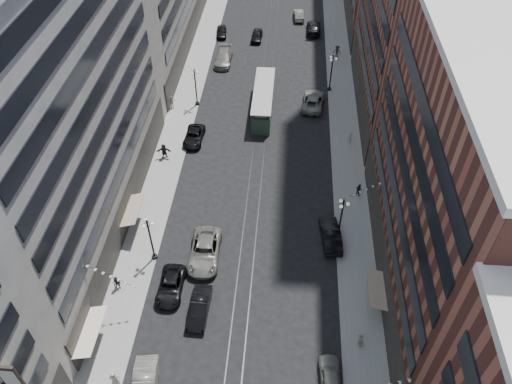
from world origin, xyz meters
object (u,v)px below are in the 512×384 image
(car_11, at_px, (313,101))
(car_14, at_px, (299,15))
(lamppost_se_mid, at_px, (331,72))
(car_10, at_px, (331,235))
(car_2, at_px, (171,286))
(car_5, at_px, (199,308))
(pedestrian_7, at_px, (359,189))
(car_12, at_px, (314,27))
(car_4, at_px, (330,378))
(lamppost_sw_far, at_px, (151,238))
(pedestrian_2, at_px, (117,283))
(pedestrian_6, at_px, (172,102))
(lamppost_se_far, at_px, (341,218))
(car_9, at_px, (221,32))
(lamppost_sw_mid, at_px, (196,86))
(car_13, at_px, (257,36))
(car_extra_0, at_px, (205,251))
(pedestrian_9, at_px, (337,51))
(car_8, at_px, (224,57))
(pedestrian_4, at_px, (361,340))
(car_7, at_px, (194,136))
(streetcar, at_px, (263,101))
(pedestrian_8, at_px, (349,137))
(pedestrian_5, at_px, (164,151))
(pedestrian_1, at_px, (114,378))

(car_11, distance_m, car_14, 26.99)
(lamppost_se_mid, distance_m, car_10, 28.41)
(car_2, distance_m, car_5, 3.77)
(car_5, distance_m, pedestrian_7, 22.66)
(lamppost_se_mid, relative_size, car_11, 0.91)
(car_5, distance_m, car_12, 57.06)
(lamppost_se_mid, distance_m, car_4, 43.69)
(lamppost_sw_far, height_order, pedestrian_2, lamppost_sw_far)
(pedestrian_6, bearing_deg, lamppost_sw_far, 73.20)
(lamppost_se_far, height_order, car_9, lamppost_se_far)
(lamppost_sw_mid, xyz_separation_m, car_10, (17.60, -23.31, -2.24))
(car_13, bearing_deg, pedestrian_7, -66.02)
(car_11, xyz_separation_m, car_extra_0, (-10.97, -27.50, 0.04))
(lamppost_sw_far, relative_size, pedestrian_7, 3.65)
(lamppost_sw_far, bearing_deg, car_9, 89.04)
(lamppost_se_mid, xyz_separation_m, car_9, (-17.60, 15.68, -2.40))
(car_12, xyz_separation_m, pedestrian_9, (3.55, -8.55, 0.29))
(car_12, xyz_separation_m, car_extra_0, (-11.24, -49.60, 0.06))
(car_8, relative_size, car_12, 1.06)
(lamppost_sw_far, relative_size, car_8, 0.91)
(pedestrian_4, distance_m, car_7, 33.16)
(car_13, bearing_deg, car_14, 52.93)
(car_11, bearing_deg, lamppost_se_far, 102.44)
(car_10, relative_size, car_12, 0.91)
(lamppost_sw_far, distance_m, streetcar, 28.09)
(car_5, relative_size, pedestrian_7, 3.15)
(pedestrian_4, height_order, pedestrian_6, pedestrian_6)
(car_7, bearing_deg, car_10, -40.97)
(car_14, bearing_deg, lamppost_se_far, 89.34)
(car_9, height_order, car_12, car_12)
(streetcar, relative_size, pedestrian_2, 7.17)
(pedestrian_2, distance_m, car_10, 21.59)
(pedestrian_4, bearing_deg, lamppost_sw_far, 47.35)
(car_9, distance_m, car_11, 24.82)
(car_2, relative_size, pedestrian_8, 3.05)
(car_5, relative_size, car_7, 0.97)
(pedestrian_8, bearing_deg, streetcar, -35.94)
(pedestrian_4, bearing_deg, pedestrian_9, -20.32)
(lamppost_se_mid, relative_size, pedestrian_2, 3.39)
(lamppost_se_far, bearing_deg, car_5, -142.63)
(car_9, height_order, pedestrian_5, pedestrian_5)
(lamppost_se_mid, xyz_separation_m, car_8, (-16.15, 6.83, -2.22))
(car_4, distance_m, car_12, 61.77)
(car_8, height_order, car_11, car_8)
(lamppost_se_mid, height_order, car_13, lamppost_se_mid)
(pedestrian_7, bearing_deg, car_9, -14.20)
(car_5, bearing_deg, car_13, 90.06)
(car_7, distance_m, car_extra_0, 19.00)
(pedestrian_4, xyz_separation_m, car_7, (-18.90, 27.24, -0.28))
(pedestrian_2, bearing_deg, pedestrian_1, -65.94)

